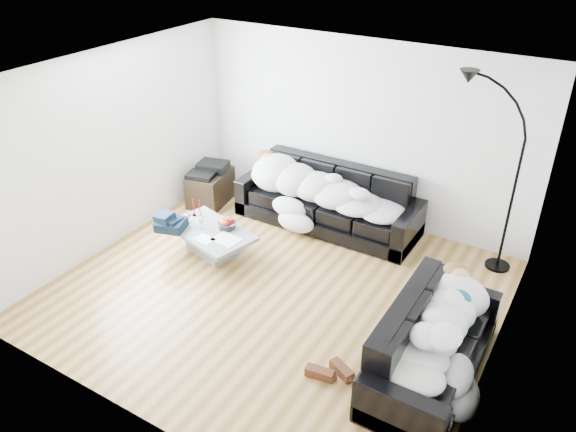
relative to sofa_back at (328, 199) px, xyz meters
The scene contains 24 objects.
ground 1.80m from the sofa_back, 83.16° to the right, with size 5.00×5.00×0.00m, color brown.
wall_back 1.03m from the sofa_back, 68.13° to the left, with size 5.00×0.02×2.60m, color silver.
wall_left 3.00m from the sofa_back, 142.92° to the right, with size 0.02×4.50×2.60m, color silver.
wall_right 3.33m from the sofa_back, 32.61° to the right, with size 0.02×4.50×2.60m, color silver.
ceiling 2.78m from the sofa_back, 83.16° to the right, with size 5.00×5.00×0.00m, color white.
sofa_back is the anchor object (origin of this frame).
sofa_right 3.05m from the sofa_back, 42.55° to the right, with size 1.95×0.84×0.79m, color black.
sleeper_back 0.22m from the sofa_back, 90.00° to the right, with size 2.23×0.77×0.45m, color silver, non-canonical shape.
sleeper_right 3.06m from the sofa_back, 42.55° to the right, with size 1.67×0.71×0.41m, color silver, non-canonical shape.
teal_cushion 2.64m from the sofa_back, 33.69° to the right, with size 0.36×0.30×0.20m, color #0E4E63.
coffee_table 1.77m from the sofa_back, 124.12° to the right, with size 1.19×0.69×0.35m, color #939699.
fruit_bowl 1.53m from the sofa_back, 122.44° to the right, with size 0.23×0.23×0.14m, color white.
wine_glass_a 1.81m from the sofa_back, 132.07° to the right, with size 0.07×0.07×0.16m, color white.
wine_glass_b 1.95m from the sofa_back, 132.72° to the right, with size 0.07×0.07×0.17m, color white.
wine_glass_c 1.83m from the sofa_back, 126.51° to the right, with size 0.08×0.08×0.18m, color white.
candle_left 1.88m from the sofa_back, 138.11° to the right, with size 0.05×0.05×0.25m, color maroon.
candle_right 1.80m from the sofa_back, 137.65° to the right, with size 0.04×0.04×0.24m, color maroon.
newspaper_a 1.67m from the sofa_back, 113.12° to the right, with size 0.35×0.27×0.01m, color silver.
newspaper_b 1.90m from the sofa_back, 118.33° to the right, with size 0.25×0.18×0.01m, color silver.
navy_jacket 2.25m from the sofa_back, 131.10° to the right, with size 0.40×0.33×0.20m, color black, non-canonical shape.
shoes 3.00m from the sofa_back, 61.64° to the right, with size 0.49×0.36×0.11m, color #472311, non-canonical shape.
av_cabinet 1.91m from the sofa_back, behind, with size 0.50×0.73×0.50m, color black.
stereo 1.91m from the sofa_back, behind, with size 0.44×0.34×0.13m, color black.
floor_lamp 2.48m from the sofa_back, ahead, with size 0.78×0.31×2.16m, color black, non-canonical shape.
Camera 1 is at (2.96, -4.60, 4.14)m, focal length 35.00 mm.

